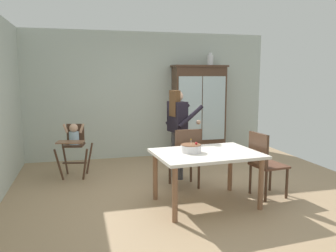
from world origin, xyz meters
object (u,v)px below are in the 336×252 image
(high_chair_with_toddler, at_px, (74,140))
(birthday_cake, at_px, (191,148))
(adult_person, at_px, (178,123))
(dining_chair_right_end, at_px, (263,160))
(dining_table, at_px, (206,159))
(dining_chair_far_side, at_px, (186,154))
(ceramic_vase, at_px, (210,60))
(china_cabinet, at_px, (199,111))

(high_chair_with_toddler, xyz_separation_m, birthday_cake, (1.57, -1.75, 0.14))
(adult_person, distance_m, dining_chair_right_end, 1.59)
(adult_person, height_order, birthday_cake, adult_person)
(high_chair_with_toddler, distance_m, birthday_cake, 2.35)
(dining_table, height_order, dining_chair_far_side, dining_chair_far_side)
(high_chair_with_toddler, bearing_deg, birthday_cake, -37.00)
(ceramic_vase, distance_m, adult_person, 2.23)
(high_chair_with_toddler, xyz_separation_m, adult_person, (1.73, -0.53, 0.31))
(dining_table, bearing_deg, dining_chair_far_side, 94.88)
(birthday_cake, distance_m, dining_chair_right_end, 1.14)
(high_chair_with_toddler, bearing_deg, adult_person, -5.74)
(china_cabinet, bearing_deg, dining_chair_far_side, -114.57)
(china_cabinet, height_order, ceramic_vase, ceramic_vase)
(high_chair_with_toddler, bearing_deg, ceramic_vase, 29.93)
(china_cabinet, bearing_deg, dining_table, -107.62)
(china_cabinet, distance_m, dining_chair_right_end, 2.76)
(ceramic_vase, height_order, dining_table, ceramic_vase)
(ceramic_vase, relative_size, adult_person, 0.18)
(ceramic_vase, relative_size, high_chair_with_toddler, 0.28)
(dining_chair_far_side, xyz_separation_m, dining_chair_right_end, (0.97, -0.65, 0.00))
(dining_table, bearing_deg, ceramic_vase, 67.83)
(dining_table, bearing_deg, dining_chair_right_end, 4.08)
(adult_person, bearing_deg, dining_chair_right_end, -158.79)
(dining_chair_right_end, bearing_deg, ceramic_vase, -11.99)
(dining_table, height_order, birthday_cake, birthday_cake)
(dining_table, xyz_separation_m, dining_chair_right_end, (0.91, 0.07, -0.09))
(high_chair_with_toddler, relative_size, dining_table, 0.65)
(dining_table, relative_size, dining_chair_far_side, 1.53)
(china_cabinet, distance_m, high_chair_with_toddler, 2.85)
(dining_chair_far_side, bearing_deg, high_chair_with_toddler, -33.47)
(high_chair_with_toddler, distance_m, dining_table, 2.53)
(high_chair_with_toddler, bearing_deg, dining_chair_right_end, -21.74)
(ceramic_vase, distance_m, dining_chair_far_side, 2.86)
(adult_person, relative_size, dining_chair_right_end, 1.59)
(adult_person, bearing_deg, dining_table, 164.73)
(adult_person, bearing_deg, dining_chair_far_side, 160.56)
(dining_chair_far_side, bearing_deg, birthday_cake, 76.86)
(dining_chair_right_end, bearing_deg, adult_person, 30.81)
(adult_person, bearing_deg, china_cabinet, -48.30)
(dining_chair_right_end, bearing_deg, high_chair_with_toddler, 49.75)
(birthday_cake, bearing_deg, high_chair_with_toddler, 131.79)
(adult_person, bearing_deg, birthday_cake, 155.29)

